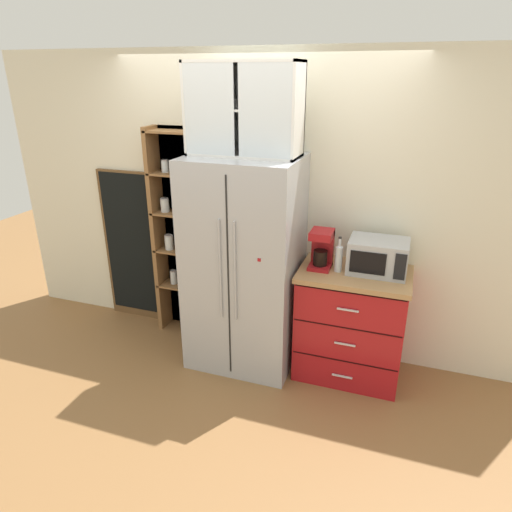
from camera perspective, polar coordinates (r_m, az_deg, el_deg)
name	(u,v)px	position (r m, az deg, el deg)	size (l,w,h in m)	color
ground_plane	(245,355)	(4.16, -1.35, -12.40)	(10.71, 10.71, 0.00)	olive
wall_back_cream	(260,207)	(3.95, 0.51, 6.25)	(5.01, 0.10, 2.55)	silver
refrigerator	(245,264)	(3.73, -1.45, -1.07)	(0.88, 0.72, 1.78)	#ADAFB5
pantry_shelf_column	(182,231)	(4.23, -9.27, 3.17)	(0.53, 0.25, 1.94)	brown
counter_cabinet	(351,323)	(3.80, 11.84, -8.29)	(0.86, 0.59, 0.93)	#A8161C
microwave	(378,256)	(3.57, 15.13, -0.02)	(0.44, 0.33, 0.26)	#ADAFB5
coffee_maker	(322,248)	(3.57, 8.29, 0.96)	(0.17, 0.20, 0.31)	#A8161C
mug_cream	(355,270)	(3.51, 12.36, -1.74)	(0.11, 0.08, 0.08)	silver
mug_red	(356,265)	(3.59, 12.55, -1.07)	(0.11, 0.08, 0.10)	red
bottle_clear	(339,256)	(3.52, 10.40, -0.04)	(0.06, 0.06, 0.28)	silver
bottle_green	(357,255)	(3.60, 12.68, 0.10)	(0.06, 0.06, 0.26)	#285B33
upper_cabinet	(245,110)	(3.48, -1.37, 17.99)	(0.84, 0.32, 0.67)	silver
chalkboard_menu	(132,247)	(4.62, -15.36, 1.12)	(0.60, 0.04, 1.52)	brown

